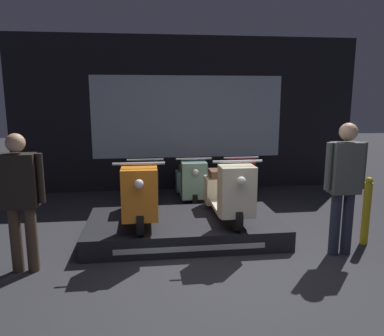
{
  "coord_description": "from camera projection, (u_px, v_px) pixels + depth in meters",
  "views": [
    {
      "loc": [
        -0.9,
        -3.73,
        2.0
      ],
      "look_at": [
        -0.15,
        2.26,
        0.82
      ],
      "focal_mm": 35.0,
      "sensor_mm": 36.0,
      "label": 1
    }
  ],
  "objects": [
    {
      "name": "scooter_display_right",
      "position": [
        228.0,
        192.0,
        5.27
      ],
      "size": [
        0.63,
        1.54,
        0.92
      ],
      "color": "black",
      "rests_on": "display_platform"
    },
    {
      "name": "scooter_backrow_2",
      "position": [
        234.0,
        180.0,
        7.26
      ],
      "size": [
        0.63,
        1.54,
        0.92
      ],
      "color": "black",
      "rests_on": "ground_plane"
    },
    {
      "name": "display_platform",
      "position": [
        185.0,
        228.0,
        5.32
      ],
      "size": [
        2.72,
        1.41,
        0.28
      ],
      "color": "black",
      "rests_on": "ground_plane"
    },
    {
      "name": "street_bollard",
      "position": [
        366.0,
        211.0,
        5.03
      ],
      "size": [
        0.1,
        0.1,
        0.93
      ],
      "color": "gold",
      "rests_on": "ground_plane"
    },
    {
      "name": "ground_plane",
      "position": [
        231.0,
        279.0,
        4.13
      ],
      "size": [
        30.0,
        30.0,
        0.0
      ],
      "primitive_type": "plane",
      "color": "#2D2D33"
    },
    {
      "name": "shop_wall_back",
      "position": [
        188.0,
        115.0,
        7.87
      ],
      "size": [
        7.25,
        0.09,
        3.2
      ],
      "color": "black",
      "rests_on": "ground_plane"
    },
    {
      "name": "scooter_display_left",
      "position": [
        140.0,
        195.0,
        5.12
      ],
      "size": [
        0.63,
        1.54,
        0.92
      ],
      "color": "black",
      "rests_on": "display_platform"
    },
    {
      "name": "scooter_backrow_1",
      "position": [
        190.0,
        182.0,
        7.15
      ],
      "size": [
        0.63,
        1.54,
        0.92
      ],
      "color": "black",
      "rests_on": "ground_plane"
    },
    {
      "name": "person_right_browsing",
      "position": [
        345.0,
        181.0,
        4.61
      ],
      "size": [
        0.53,
        0.22,
        1.67
      ],
      "color": "#232838",
      "rests_on": "ground_plane"
    },
    {
      "name": "person_left_browsing",
      "position": [
        20.0,
        194.0,
        4.15
      ],
      "size": [
        0.54,
        0.21,
        1.6
      ],
      "color": "#473828",
      "rests_on": "ground_plane"
    },
    {
      "name": "scooter_backrow_0",
      "position": [
        146.0,
        183.0,
        7.05
      ],
      "size": [
        0.63,
        1.54,
        0.92
      ],
      "color": "black",
      "rests_on": "ground_plane"
    }
  ]
}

